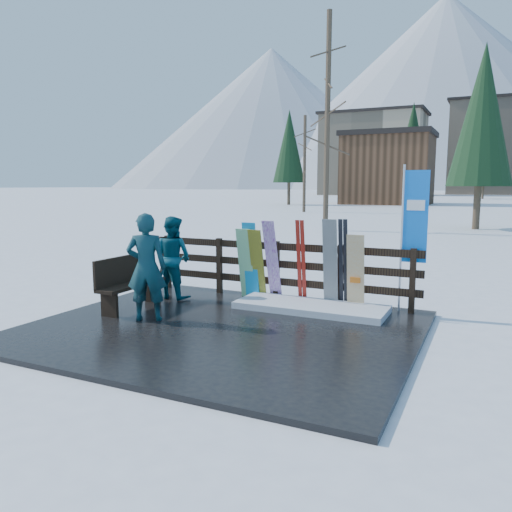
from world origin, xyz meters
The scene contains 19 objects.
ground centered at (0.00, 0.00, 0.00)m, with size 700.00×700.00×0.00m, color white.
deck centered at (0.00, 0.00, 0.04)m, with size 6.00×5.00×0.08m, color black.
fence centered at (0.00, 2.20, 0.74)m, with size 5.60×0.10×1.15m.
snow_patch centered at (0.93, 1.60, 0.14)m, with size 2.71×1.00×0.12m, color white.
bench centered at (-2.11, 0.29, 0.60)m, with size 0.41×1.50×0.97m.
snowboard_0 centered at (-0.46, 1.98, 0.84)m, with size 0.28×0.03×1.54m, color #1296D9.
snowboard_1 centered at (-0.57, 1.98, 0.78)m, with size 0.30×0.03×1.42m, color white.
snowboard_2 centered at (-0.32, 1.98, 0.78)m, with size 0.27×0.03×1.42m, color yellow.
snowboard_3 centered at (0.00, 1.98, 0.87)m, with size 0.25×0.03×1.64m, color white.
snowboard_4 centered at (1.16, 1.98, 0.90)m, with size 0.27×0.03×1.65m, color black.
snowboard_5 centered at (1.64, 1.98, 0.77)m, with size 0.31×0.03×1.38m, color silver.
ski_pair_a centered at (0.57, 2.05, 0.88)m, with size 0.17×0.26×1.60m.
ski_pair_b centered at (1.39, 2.05, 0.90)m, with size 0.17×0.24×1.64m.
rental_flag centered at (2.54, 2.25, 1.69)m, with size 0.45×0.04×2.60m.
person_front centered at (-1.32, -0.19, 0.98)m, with size 0.66×0.43×1.80m, color #1A584F.
person_back centered at (-1.89, 1.37, 0.90)m, with size 0.80×0.62×1.64m, color #105061.
resort_buildings centered at (1.03, 115.41, 9.81)m, with size 73.00×87.60×22.60m.
trees centered at (4.39, 50.72, 5.68)m, with size 42.01×68.74×12.88m.
mountains centered at (-10.50, 328.41, 50.20)m, with size 520.00×260.00×120.00m.
Camera 1 is at (3.82, -6.76, 2.33)m, focal length 35.00 mm.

